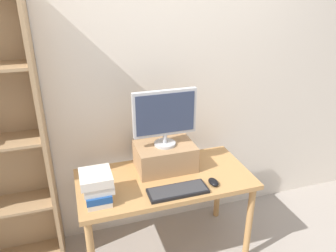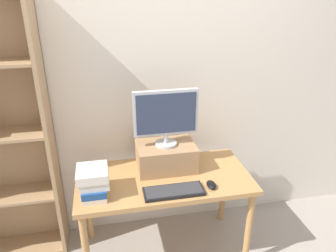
{
  "view_description": "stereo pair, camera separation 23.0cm",
  "coord_description": "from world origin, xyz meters",
  "px_view_note": "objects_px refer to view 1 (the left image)",
  "views": [
    {
      "loc": [
        -0.6,
        -1.96,
        2.02
      ],
      "look_at": [
        0.04,
        0.05,
        1.08
      ],
      "focal_mm": 35.0,
      "sensor_mm": 36.0,
      "label": 1
    },
    {
      "loc": [
        -0.38,
        -2.01,
        2.02
      ],
      "look_at": [
        0.04,
        0.05,
        1.08
      ],
      "focal_mm": 35.0,
      "sensor_mm": 36.0,
      "label": 2
    }
  ],
  "objects_px": {
    "desk": "(165,186)",
    "riser_box": "(165,156)",
    "keyboard": "(178,191)",
    "computer_monitor": "(165,116)",
    "computer_mouse": "(213,182)",
    "book_stack": "(97,186)"
  },
  "relations": [
    {
      "from": "desk",
      "to": "riser_box",
      "type": "distance_m",
      "value": 0.23
    },
    {
      "from": "desk",
      "to": "keyboard",
      "type": "distance_m",
      "value": 0.23
    },
    {
      "from": "book_stack",
      "to": "desk",
      "type": "bearing_deg",
      "value": 13.5
    },
    {
      "from": "computer_monitor",
      "to": "book_stack",
      "type": "distance_m",
      "value": 0.68
    },
    {
      "from": "desk",
      "to": "keyboard",
      "type": "height_order",
      "value": "keyboard"
    },
    {
      "from": "desk",
      "to": "keyboard",
      "type": "relative_size",
      "value": 3.1
    },
    {
      "from": "computer_monitor",
      "to": "riser_box",
      "type": "bearing_deg",
      "value": 90.0
    },
    {
      "from": "keyboard",
      "to": "computer_mouse",
      "type": "distance_m",
      "value": 0.27
    },
    {
      "from": "desk",
      "to": "computer_monitor",
      "type": "distance_m",
      "value": 0.53
    },
    {
      "from": "riser_box",
      "to": "computer_mouse",
      "type": "height_order",
      "value": "riser_box"
    },
    {
      "from": "riser_box",
      "to": "computer_mouse",
      "type": "xyz_separation_m",
      "value": [
        0.26,
        -0.32,
        -0.08
      ]
    },
    {
      "from": "computer_monitor",
      "to": "book_stack",
      "type": "relative_size",
      "value": 1.89
    },
    {
      "from": "keyboard",
      "to": "book_stack",
      "type": "bearing_deg",
      "value": 170.21
    },
    {
      "from": "desk",
      "to": "book_stack",
      "type": "height_order",
      "value": "book_stack"
    },
    {
      "from": "computer_mouse",
      "to": "book_stack",
      "type": "height_order",
      "value": "book_stack"
    },
    {
      "from": "computer_mouse",
      "to": "riser_box",
      "type": "bearing_deg",
      "value": 128.91
    },
    {
      "from": "computer_monitor",
      "to": "book_stack",
      "type": "height_order",
      "value": "computer_monitor"
    },
    {
      "from": "riser_box",
      "to": "computer_mouse",
      "type": "relative_size",
      "value": 4.2
    },
    {
      "from": "desk",
      "to": "riser_box",
      "type": "bearing_deg",
      "value": 71.75
    },
    {
      "from": "desk",
      "to": "riser_box",
      "type": "height_order",
      "value": "riser_box"
    },
    {
      "from": "riser_box",
      "to": "computer_monitor",
      "type": "relative_size",
      "value": 0.93
    },
    {
      "from": "riser_box",
      "to": "keyboard",
      "type": "bearing_deg",
      "value": -92.26
    }
  ]
}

